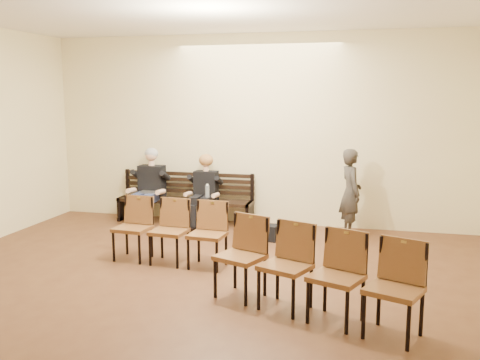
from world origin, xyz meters
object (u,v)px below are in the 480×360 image
Objects in this scene: chair_row_back at (310,272)px; bag at (268,232)px; laptop at (149,194)px; passerby at (351,186)px; seated_man at (150,185)px; chair_row_front at (169,232)px; water_bottle at (207,198)px; bench at (185,211)px; seated_woman at (204,193)px.

bag is at bearing 131.19° from chair_row_back.
laptop is 2.48m from bag.
chair_row_back is at bearing 153.98° from passerby.
chair_row_front is at bearing -60.53° from seated_man.
bag is 0.15× the size of chair_row_back.
water_bottle is 0.14× the size of passerby.
chair_row_back is at bearing -53.02° from bench.
passerby is at bearing -1.57° from seated_woman.
bag is 1.95m from chair_row_front.
passerby is at bearing 107.17° from chair_row_back.
water_bottle is at bearing 5.76° from laptop.
seated_man is 5.77× the size of water_bottle.
seated_man reaches higher than chair_row_front.
water_bottle is at bearing 95.82° from chair_row_front.
water_bottle is (0.13, -0.23, -0.04)m from seated_woman.
seated_man is 0.82× the size of passerby.
laptop is at bearing -76.52° from seated_man.
water_bottle is at bearing -60.58° from seated_woman.
water_bottle is 0.69× the size of bag.
seated_man is 3.72m from passerby.
water_bottle reaches higher than bag.
chair_row_front is (0.19, -2.26, -0.15)m from seated_woman.
bag is at bearing -3.61° from laptop.
bench is at bearing 64.72° from passerby.
passerby is (2.64, -0.07, 0.25)m from seated_woman.
passerby is (3.68, 0.07, 0.29)m from laptop.
laptop is 3.70m from passerby.
water_bottle is 0.10× the size of chair_row_back.
bench is 1.56× the size of chair_row_front.
passerby is (2.51, 0.15, 0.29)m from water_bottle.
laptop is at bearing 69.45° from passerby.
water_bottle is 2.03m from chair_row_front.
bag is at bearing 94.33° from passerby.
seated_man is 1.24m from water_bottle.
passerby is at bearing -3.59° from bench.
chair_row_back is (2.18, -1.35, 0.03)m from chair_row_front.
seated_man reaches higher than bench.
bench is 7.30× the size of bag.
water_bottle is (1.21, -0.23, -0.14)m from seated_man.
water_bottle is (0.56, -0.35, 0.35)m from bench.
seated_man reaches higher than chair_row_back.
passerby is 3.30m from chair_row_front.
passerby is at bearing 26.03° from bag.
water_bottle is 1.37m from bag.
passerby is 3.56m from chair_row_back.
passerby reaches higher than bench.
chair_row_front reaches higher than bag.
passerby reaches higher than seated_man.
laptop is (-0.61, -0.27, 0.34)m from bench.
bench is 0.75m from laptop.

